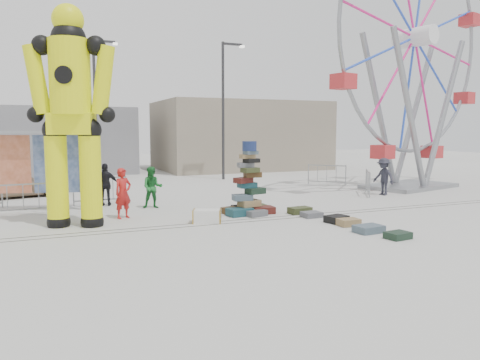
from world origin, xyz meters
name	(u,v)px	position (x,y,z in m)	size (l,w,h in m)	color
ground	(281,223)	(0.00, 0.00, 0.00)	(90.00, 90.00, 0.00)	#9E9E99
track_line_near	(273,220)	(0.00, 0.60, 0.00)	(40.00, 0.04, 0.01)	#47443F
track_line_far	(267,218)	(0.00, 1.00, 0.00)	(40.00, 0.04, 0.01)	#47443F
building_right	(240,136)	(7.00, 20.00, 2.50)	(12.00, 8.00, 5.00)	gray
building_left	(56,140)	(-6.00, 22.00, 2.20)	(10.00, 8.00, 4.40)	gray
lamp_post_right	(225,103)	(3.09, 13.00, 4.48)	(1.41, 0.25, 8.00)	#2D2D30
lamp_post_left	(97,102)	(-3.91, 15.00, 4.48)	(1.41, 0.25, 8.00)	#2D2D30
suitcase_tower	(248,194)	(-0.28, 1.92, 0.71)	(1.79, 1.59, 2.54)	#1B4751
crash_test_dummy	(71,108)	(-6.02, 2.00, 3.58)	(2.67, 1.36, 6.80)	black
ferris_wheel	(414,57)	(10.29, 5.54, 6.51)	(11.08, 3.88, 13.22)	gray
banner_scaffold	(32,151)	(-7.22, 5.44, 2.17)	(4.02, 1.70, 2.89)	gray
steamer_trunk	(207,216)	(-2.13, 0.98, 0.21)	(0.88, 0.51, 0.41)	silver
row_case_0	(300,210)	(1.41, 1.26, 0.11)	(0.79, 0.47, 0.23)	#384120
row_case_1	(312,215)	(1.42, 0.49, 0.09)	(0.64, 0.52, 0.18)	slate
row_case_2	(337,219)	(1.68, -0.58, 0.11)	(0.69, 0.53, 0.22)	black
row_case_3	(349,222)	(1.71, -1.18, 0.11)	(0.64, 0.47, 0.22)	#95784B
row_case_4	(369,229)	(1.68, -2.18, 0.11)	(0.81, 0.57, 0.21)	#4B5E6C
row_case_5	(398,235)	(1.91, -3.12, 0.09)	(0.65, 0.48, 0.19)	#1B3022
barricade_dummy_b	(23,199)	(-7.55, 4.89, 0.55)	(2.00, 0.10, 1.10)	gray
barricade_dummy_c	(100,190)	(-4.83, 6.12, 0.55)	(2.00, 0.10, 1.10)	gray
barricade_wheel_front	(368,183)	(6.67, 4.24, 0.55)	(2.00, 0.10, 1.10)	gray
barricade_wheel_back	(327,175)	(7.05, 8.14, 0.55)	(2.00, 0.10, 1.10)	gray
pedestrian_red	(123,193)	(-4.46, 2.79, 0.84)	(0.61, 0.40, 1.68)	#AF1A19
pedestrian_green	(152,187)	(-3.12, 4.42, 0.78)	(0.76, 0.59, 1.57)	#1A6A29
pedestrian_black	(106,185)	(-4.66, 5.67, 0.83)	(0.97, 0.40, 1.65)	black
pedestrian_grey	(384,177)	(7.26, 3.89, 0.84)	(1.08, 0.62, 1.68)	#23242F
parked_suv	(21,185)	(-7.81, 9.73, 0.53)	(1.77, 3.83, 1.07)	#937C5F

